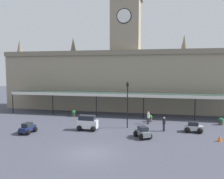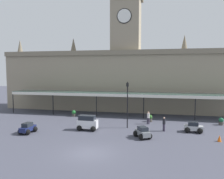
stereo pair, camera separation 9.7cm
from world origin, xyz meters
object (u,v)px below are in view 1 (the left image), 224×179
car_navy_sedan (28,129)px  pedestrian_beside_cars (164,123)px  planter_forecourt_centre (221,121)px  car_silver_sedan (193,128)px  planter_by_canopy (74,113)px  traffic_cone (220,138)px  victorian_lamppost (127,100)px  planter_near_kerb (150,118)px  car_grey_sedan (143,133)px  car_white_van (87,123)px  pedestrian_near_entrance (148,117)px

car_navy_sedan → pedestrian_beside_cars: 15.58m
car_navy_sedan → planter_forecourt_centre: 23.92m
car_silver_sedan → planter_by_canopy: size_ratio=2.21×
pedestrian_beside_cars → traffic_cone: size_ratio=2.59×
traffic_cone → planter_forecourt_centre: size_ratio=0.67×
victorian_lamppost → planter_by_canopy: size_ratio=5.92×
car_silver_sedan → pedestrian_beside_cars: 3.32m
planter_near_kerb → planter_by_canopy: bearing=174.1°
car_grey_sedan → planter_by_canopy: car_grey_sedan is taller
car_white_van → pedestrian_near_entrance: 8.26m
traffic_cone → planter_by_canopy: 20.52m
car_silver_sedan → planter_by_canopy: 17.52m
car_navy_sedan → planter_forecourt_centre: bearing=20.7°
pedestrian_near_entrance → traffic_cone: size_ratio=2.59×
planter_forecourt_centre → car_white_van: bearing=-160.0°
car_silver_sedan → car_grey_sedan: bearing=-149.2°
pedestrian_beside_cars → car_grey_sedan: bearing=-126.1°
traffic_cone → planter_forecourt_centre: (1.98, 7.30, 0.17)m
pedestrian_beside_cars → victorian_lamppost: victorian_lamppost is taller
car_white_van → car_grey_sedan: size_ratio=1.07×
victorian_lamppost → traffic_cone: (9.71, -3.40, -3.15)m
pedestrian_near_entrance → planter_by_canopy: 11.69m
car_grey_sedan → pedestrian_near_entrance: bearing=87.2°
car_white_van → traffic_cone: 14.27m
pedestrian_beside_cars → planter_near_kerb: pedestrian_beside_cars is taller
pedestrian_near_entrance → victorian_lamppost: victorian_lamppost is taller
car_grey_sedan → pedestrian_beside_cars: bearing=53.9°
pedestrian_beside_cars → planter_near_kerb: size_ratio=1.74×
car_navy_sedan → car_white_van: bearing=22.5°
planter_by_canopy → car_grey_sedan: bearing=-38.4°
victorian_lamppost → planter_forecourt_centre: victorian_lamppost is taller
car_grey_sedan → planter_forecourt_centre: (9.56, 7.59, -0.01)m
pedestrian_beside_cars → victorian_lamppost: (-4.38, 0.60, 2.57)m
victorian_lamppost → car_grey_sedan: bearing=-60.1°
pedestrian_beside_cars → planter_near_kerb: bearing=111.3°
car_white_van → car_grey_sedan: (6.61, -1.69, -0.30)m
car_navy_sedan → planter_near_kerb: size_ratio=2.18×
car_white_van → pedestrian_beside_cars: bearing=9.0°
car_white_van → planter_near_kerb: size_ratio=2.52×
pedestrian_beside_cars → planter_forecourt_centre: bearing=31.6°
victorian_lamppost → planter_forecourt_centre: (11.69, 3.90, -2.99)m
car_grey_sedan → planter_near_kerb: 7.61m
car_white_van → car_silver_sedan: car_white_van is taller
pedestrian_beside_cars → planter_forecourt_centre: 8.59m
car_white_van → victorian_lamppost: 5.58m
planter_forecourt_centre → planter_near_kerb: bearing=180.0°
victorian_lamppost → planter_near_kerb: bearing=56.0°
car_white_van → car_silver_sedan: size_ratio=1.14×
planter_forecourt_centre → car_grey_sedan: bearing=-141.6°
victorian_lamppost → car_white_van: bearing=-155.9°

